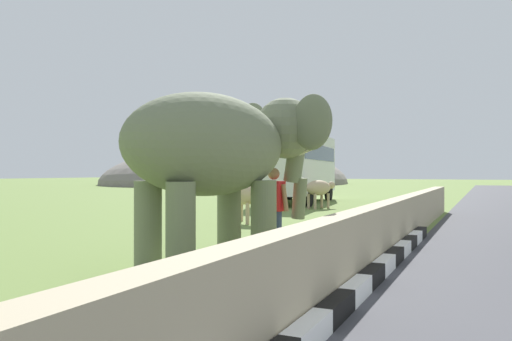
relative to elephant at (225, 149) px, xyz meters
The scene contains 8 objects.
striped_curb 4.21m from the elephant, 136.64° to the right, with size 16.20×0.20×0.24m.
barrier_parapet 2.75m from the elephant, 99.86° to the right, with size 28.00×0.36×1.00m, color tan.
elephant is the anchor object (origin of this frame).
person_handler 1.83m from the elephant, 10.73° to the right, with size 0.32×0.68×1.66m.
bus_white 17.40m from the elephant, 16.24° to the left, with size 8.59×3.47×3.50m.
cow_near 7.04m from the elephant, 23.41° to the left, with size 1.32×1.84×1.23m.
cow_mid 13.53m from the elephant, 11.03° to the left, with size 1.91×1.09×1.23m.
hill_east 59.53m from the elephant, 27.85° to the left, with size 38.68×30.94×10.00m.
Camera 1 is at (-5.03, 2.73, 1.57)m, focal length 35.00 mm.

